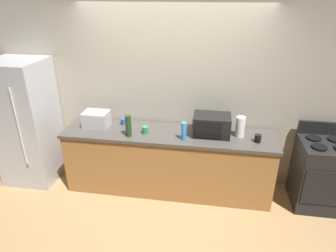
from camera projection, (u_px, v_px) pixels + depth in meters
The scene contains 13 objects.
ground_plane at pixel (163, 206), 3.98m from camera, with size 8.00×8.00×0.00m, color #A87F51.
back_wall at pixel (173, 91), 4.13m from camera, with size 6.40×0.10×2.70m, color #B2A893.
counter_run at pixel (168, 161), 4.14m from camera, with size 2.84×0.64×0.90m.
refrigerator at pixel (27, 123), 4.24m from camera, with size 0.72×0.73×1.80m.
stove_range at pixel (320, 174), 3.85m from camera, with size 0.60×0.61×1.08m.
microwave at pixel (212, 125), 3.86m from camera, with size 0.48×0.35×0.27m.
toaster_oven at pixel (96, 119), 4.11m from camera, with size 0.34×0.26×0.21m, color #B7BABF.
paper_towel_roll at pixel (240, 127), 3.81m from camera, with size 0.12×0.12×0.27m, color white.
bottle_wine at pixel (128, 126), 3.81m from camera, with size 0.08×0.08×0.29m, color #1E3F19.
bottle_spray_cleaner at pixel (184, 131), 3.73m from camera, with size 0.07×0.07×0.23m, color #338CE5.
mug_green at pixel (145, 130), 3.92m from camera, with size 0.08×0.08×0.10m, color #2D8C47.
mug_black at pixel (258, 138), 3.70m from camera, with size 0.08×0.08×0.10m, color black.
mug_blue at pixel (124, 121), 4.18m from camera, with size 0.08×0.08×0.09m, color #2D4CB2.
Camera 1 is at (0.56, -3.09, 2.66)m, focal length 31.69 mm.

